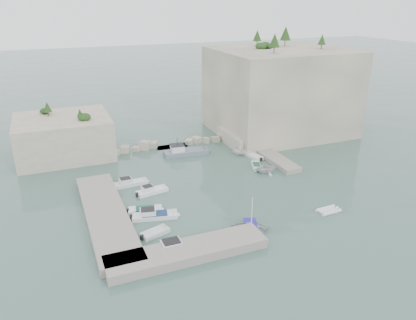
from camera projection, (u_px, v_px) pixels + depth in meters
name	position (u px, v px, depth m)	size (l,w,h in m)	color
ground	(224.00, 193.00, 58.96)	(400.00, 400.00, 0.00)	#44675D
cliff_east	(280.00, 91.00, 83.62)	(26.00, 22.00, 17.00)	beige
cliff_terrace	(247.00, 138.00, 78.52)	(8.00, 10.00, 2.50)	beige
outcrop_west	(64.00, 136.00, 72.10)	(16.00, 14.00, 7.00)	beige
quay_west	(106.00, 215.00, 51.93)	(5.00, 24.00, 1.10)	#9E9689
quay_south	(188.00, 252.00, 44.51)	(18.00, 4.00, 1.10)	#9E9689
ledge_east	(270.00, 155.00, 72.14)	(3.00, 16.00, 0.80)	#9E9689
breakwater	(171.00, 143.00, 77.25)	(28.00, 3.00, 1.40)	beige
motorboat_a	(131.00, 185.00, 61.55)	(5.65, 1.68, 1.40)	silver
motorboat_b	(152.00, 193.00, 59.10)	(4.99, 1.63, 1.40)	white
motorboat_c	(145.00, 212.00, 53.83)	(4.82, 1.75, 0.70)	white
motorboat_d	(155.00, 218.00, 52.48)	(6.38, 1.90, 1.40)	white
motorboat_e	(155.00, 235.00, 48.70)	(3.78, 1.54, 0.70)	silver
motorboat_f	(180.00, 249.00, 45.93)	(6.95, 2.07, 1.40)	silver
rowboat	(251.00, 230.00, 49.58)	(3.37, 4.72, 0.98)	silver
inflatable_dinghy	(328.00, 212.00, 53.93)	(3.32, 1.61, 0.44)	white
tender_east_a	(266.00, 173.00, 65.96)	(3.22, 3.73, 1.97)	silver
tender_east_b	(256.00, 167.00, 67.92)	(3.88, 1.32, 0.70)	white
tender_east_c	(253.00, 157.00, 72.34)	(4.79, 1.55, 0.70)	white
tender_east_d	(243.00, 155.00, 73.46)	(1.53, 4.05, 1.57)	white
work_boat	(186.00, 155.00, 73.51)	(8.78, 2.59, 2.20)	slate
rowboat_mast	(252.00, 212.00, 48.62)	(0.10, 0.10, 4.20)	white
vegetation	(257.00, 44.00, 79.50)	(53.48, 13.88, 13.40)	#1E4219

